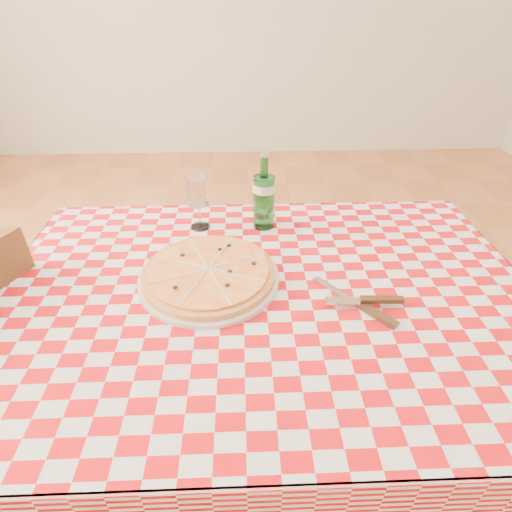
{
  "coord_description": "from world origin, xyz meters",
  "views": [
    {
      "loc": [
        -0.05,
        -0.73,
        1.37
      ],
      "look_at": [
        -0.02,
        0.06,
        0.82
      ],
      "focal_mm": 28.0,
      "sensor_mm": 36.0,
      "label": 1
    }
  ],
  "objects_px": {
    "dining_table": "(265,321)",
    "wine_glass": "(199,203)",
    "water_bottle": "(264,191)",
    "pizza_plate": "(209,273)"
  },
  "relations": [
    {
      "from": "water_bottle",
      "to": "wine_glass",
      "type": "relative_size",
      "value": 1.42
    },
    {
      "from": "dining_table",
      "to": "pizza_plate",
      "type": "relative_size",
      "value": 3.47
    },
    {
      "from": "pizza_plate",
      "to": "wine_glass",
      "type": "bearing_deg",
      "value": 99.0
    },
    {
      "from": "dining_table",
      "to": "wine_glass",
      "type": "bearing_deg",
      "value": 120.18
    },
    {
      "from": "water_bottle",
      "to": "wine_glass",
      "type": "height_order",
      "value": "water_bottle"
    },
    {
      "from": "dining_table",
      "to": "pizza_plate",
      "type": "bearing_deg",
      "value": 161.07
    },
    {
      "from": "pizza_plate",
      "to": "wine_glass",
      "type": "xyz_separation_m",
      "value": [
        -0.04,
        0.26,
        0.06
      ]
    },
    {
      "from": "dining_table",
      "to": "wine_glass",
      "type": "height_order",
      "value": "wine_glass"
    },
    {
      "from": "dining_table",
      "to": "wine_glass",
      "type": "relative_size",
      "value": 7.43
    },
    {
      "from": "pizza_plate",
      "to": "water_bottle",
      "type": "bearing_deg",
      "value": 60.19
    }
  ]
}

